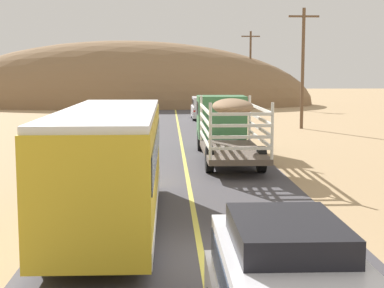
% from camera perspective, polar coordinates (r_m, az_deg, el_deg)
% --- Properties ---
extents(ground_plane, '(240.00, 240.00, 0.00)m').
position_cam_1_polar(ground_plane, '(13.65, 0.96, -11.04)').
color(ground_plane, tan).
extents(road_surface, '(8.00, 120.00, 0.02)m').
position_cam_1_polar(road_surface, '(13.65, 0.96, -11.00)').
color(road_surface, '#423F44').
rests_on(road_surface, ground).
extents(road_centre_line, '(0.16, 117.60, 0.00)m').
position_cam_1_polar(road_centre_line, '(13.65, 0.96, -10.95)').
color(road_centre_line, '#D8CC4C').
rests_on(road_centre_line, road_surface).
extents(livestock_truck, '(2.53, 9.70, 3.02)m').
position_cam_1_polar(livestock_truck, '(28.82, 3.25, 2.27)').
color(livestock_truck, '#3F7F4C').
rests_on(livestock_truck, road_surface).
extents(bus, '(2.54, 10.00, 3.21)m').
position_cam_1_polar(bus, '(16.15, -7.94, -1.87)').
color(bus, gold).
rests_on(bus, road_surface).
extents(car_far, '(1.90, 4.62, 1.93)m').
position_cam_1_polar(car_far, '(50.68, 1.07, 3.62)').
color(car_far, silver).
rests_on(car_far, road_surface).
extents(power_pole_mid, '(2.20, 0.24, 8.68)m').
position_cam_1_polar(power_pole_mid, '(43.49, 10.72, 7.58)').
color(power_pole_mid, brown).
rests_on(power_pole_mid, ground).
extents(power_pole_far, '(2.20, 0.24, 8.79)m').
position_cam_1_polar(power_pole_far, '(70.36, 5.69, 7.54)').
color(power_pole_far, brown).
rests_on(power_pole_far, ground).
extents(distant_hill, '(46.12, 19.60, 15.55)m').
position_cam_1_polar(distant_hill, '(72.25, -6.57, 3.79)').
color(distant_hill, olive).
rests_on(distant_hill, ground).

